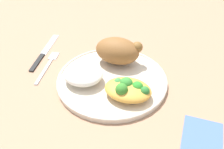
{
  "coord_description": "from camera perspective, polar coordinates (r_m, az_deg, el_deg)",
  "views": [
    {
      "loc": [
        0.15,
        -0.46,
        0.41
      ],
      "look_at": [
        0.0,
        0.0,
        0.02
      ],
      "focal_mm": 41.22,
      "sensor_mm": 36.0,
      "label": 1
    }
  ],
  "objects": [
    {
      "name": "rice_pile",
      "position": [
        0.61,
        -6.45,
        0.1
      ],
      "size": [
        0.1,
        0.08,
        0.04
      ],
      "primitive_type": "ellipsoid",
      "color": "silver",
      "rests_on": "plate"
    },
    {
      "name": "fork",
      "position": [
        0.7,
        -14.04,
        2.08
      ],
      "size": [
        0.03,
        0.14,
        0.01
      ],
      "color": "#B2B2B7",
      "rests_on": "ground_plane"
    },
    {
      "name": "plate",
      "position": [
        0.63,
        0.0,
        -1.2
      ],
      "size": [
        0.27,
        0.27,
        0.01
      ],
      "color": "beige",
      "rests_on": "ground_plane"
    },
    {
      "name": "knife",
      "position": [
        0.75,
        -15.15,
        4.38
      ],
      "size": [
        0.04,
        0.19,
        0.01
      ],
      "color": "black",
      "rests_on": "ground_plane"
    },
    {
      "name": "roasted_chicken",
      "position": [
        0.66,
        1.36,
        5.31
      ],
      "size": [
        0.12,
        0.08,
        0.07
      ],
      "color": "brown",
      "rests_on": "plate"
    },
    {
      "name": "napkin",
      "position": [
        0.54,
        19.38,
        -13.54
      ],
      "size": [
        0.08,
        0.11,
        0.0
      ],
      "primitive_type": "cube",
      "rotation": [
        0.0,
        0.0,
        -0.01
      ],
      "color": "#47669E",
      "rests_on": "ground_plane"
    },
    {
      "name": "ground_plane",
      "position": [
        0.63,
        0.0,
        -1.71
      ],
      "size": [
        2.0,
        2.0,
        0.0
      ],
      "primitive_type": "plane",
      "color": "#A0765A"
    },
    {
      "name": "mac_cheese_with_broccoli",
      "position": [
        0.57,
        3.58,
        -3.18
      ],
      "size": [
        0.11,
        0.08,
        0.04
      ],
      "color": "gold",
      "rests_on": "plate"
    }
  ]
}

